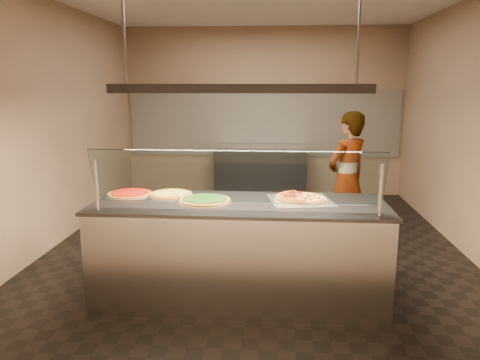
# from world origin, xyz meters

# --- Properties ---
(ground) EXTENTS (5.00, 6.00, 0.02)m
(ground) POSITION_xyz_m (0.00, 0.00, -0.01)
(ground) COLOR black
(ground) RESTS_ON ground
(wall_back) EXTENTS (5.00, 0.02, 3.00)m
(wall_back) POSITION_xyz_m (0.00, 3.01, 1.50)
(wall_back) COLOR tan
(wall_back) RESTS_ON ground
(wall_front) EXTENTS (5.00, 0.02, 3.00)m
(wall_front) POSITION_xyz_m (0.00, -3.01, 1.50)
(wall_front) COLOR tan
(wall_front) RESTS_ON ground
(wall_left) EXTENTS (0.02, 6.00, 3.00)m
(wall_left) POSITION_xyz_m (-2.51, 0.00, 1.50)
(wall_left) COLOR tan
(wall_left) RESTS_ON ground
(wall_right) EXTENTS (0.02, 6.00, 3.00)m
(wall_right) POSITION_xyz_m (2.51, 0.00, 1.50)
(wall_right) COLOR tan
(wall_right) RESTS_ON ground
(tile_band) EXTENTS (4.90, 0.02, 1.20)m
(tile_band) POSITION_xyz_m (0.00, 2.98, 1.30)
(tile_band) COLOR silver
(tile_band) RESTS_ON wall_back
(serving_counter) EXTENTS (2.67, 0.94, 0.93)m
(serving_counter) POSITION_xyz_m (-0.08, -1.45, 0.47)
(serving_counter) COLOR #B7B7BC
(serving_counter) RESTS_ON ground
(sneeze_guard) EXTENTS (2.43, 0.18, 0.54)m
(sneeze_guard) POSITION_xyz_m (-0.08, -1.79, 1.23)
(sneeze_guard) COLOR #B7B7BC
(sneeze_guard) RESTS_ON serving_counter
(perforated_tray) EXTENTS (0.64, 0.64, 0.01)m
(perforated_tray) POSITION_xyz_m (0.48, -1.33, 0.94)
(perforated_tray) COLOR silver
(perforated_tray) RESTS_ON serving_counter
(half_pizza_pepperoni) EXTENTS (0.31, 0.49, 0.05)m
(half_pizza_pepperoni) POSITION_xyz_m (0.37, -1.33, 0.96)
(half_pizza_pepperoni) COLOR #9D5921
(half_pizza_pepperoni) RESTS_ON perforated_tray
(half_pizza_sausage) EXTENTS (0.31, 0.49, 0.04)m
(half_pizza_sausage) POSITION_xyz_m (0.59, -1.33, 0.96)
(half_pizza_sausage) COLOR #9D5921
(half_pizza_sausage) RESTS_ON perforated_tray
(pizza_spinach) EXTENTS (0.49, 0.49, 0.03)m
(pizza_spinach) POSITION_xyz_m (-0.40, -1.44, 0.95)
(pizza_spinach) COLOR silver
(pizza_spinach) RESTS_ON serving_counter
(pizza_cheese) EXTENTS (0.44, 0.44, 0.03)m
(pizza_cheese) POSITION_xyz_m (-0.76, -1.22, 0.94)
(pizza_cheese) COLOR silver
(pizza_cheese) RESTS_ON serving_counter
(pizza_tomato) EXTENTS (0.45, 0.45, 0.03)m
(pizza_tomato) POSITION_xyz_m (-1.17, -1.22, 0.94)
(pizza_tomato) COLOR silver
(pizza_tomato) RESTS_ON serving_counter
(pizza_spatula) EXTENTS (0.27, 0.19, 0.02)m
(pizza_spatula) POSITION_xyz_m (-0.61, -1.37, 0.96)
(pizza_spatula) COLOR #B7B7BC
(pizza_spatula) RESTS_ON pizza_spinach
(prep_table) EXTENTS (1.61, 0.74, 0.93)m
(prep_table) POSITION_xyz_m (-0.03, 2.55, 0.47)
(prep_table) COLOR #39393E
(prep_table) RESTS_ON ground
(worker) EXTENTS (0.72, 0.70, 1.67)m
(worker) POSITION_xyz_m (1.13, 0.20, 0.84)
(worker) COLOR #2B272E
(worker) RESTS_ON ground
(heat_lamp_housing) EXTENTS (2.30, 0.18, 0.08)m
(heat_lamp_housing) POSITION_xyz_m (-0.08, -1.45, 1.95)
(heat_lamp_housing) COLOR #39393E
(heat_lamp_housing) RESTS_ON ceiling
(lamp_rod_left) EXTENTS (0.02, 0.02, 1.01)m
(lamp_rod_left) POSITION_xyz_m (-1.08, -1.45, 2.50)
(lamp_rod_left) COLOR #B7B7BC
(lamp_rod_left) RESTS_ON ceiling
(lamp_rod_right) EXTENTS (0.02, 0.02, 1.01)m
(lamp_rod_right) POSITION_xyz_m (0.92, -1.45, 2.50)
(lamp_rod_right) COLOR #B7B7BC
(lamp_rod_right) RESTS_ON ceiling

